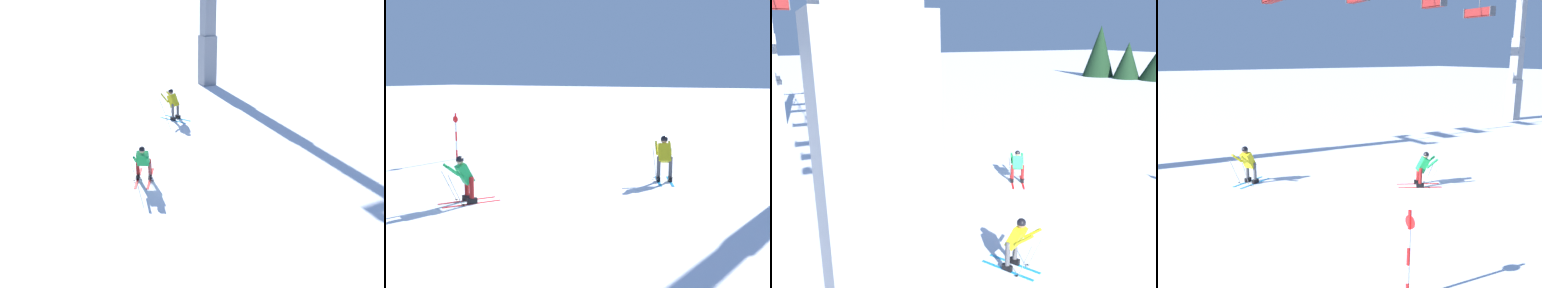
# 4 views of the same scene
# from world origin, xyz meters

# --- Properties ---
(ground_plane) EXTENTS (260.00, 260.00, 0.00)m
(ground_plane) POSITION_xyz_m (0.00, 0.00, 0.00)
(ground_plane) COLOR white
(skier_carving_main) EXTENTS (1.73, 1.28, 1.46)m
(skier_carving_main) POSITION_xyz_m (1.21, -1.08, 0.76)
(skier_carving_main) COLOR red
(skier_carving_main) RESTS_ON ground_plane
(lift_tower_far) EXTENTS (0.84, 2.71, 9.99)m
(lift_tower_far) POSITION_xyz_m (18.51, 7.64, 4.12)
(lift_tower_far) COLOR gray
(lift_tower_far) RESTS_ON ground_plane
(skier_distant_uphill) EXTENTS (1.66, 1.23, 1.67)m
(skier_distant_uphill) POSITION_xyz_m (-4.43, 2.76, 0.89)
(skier_distant_uphill) COLOR #198CCC
(skier_distant_uphill) RESTS_ON ground_plane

